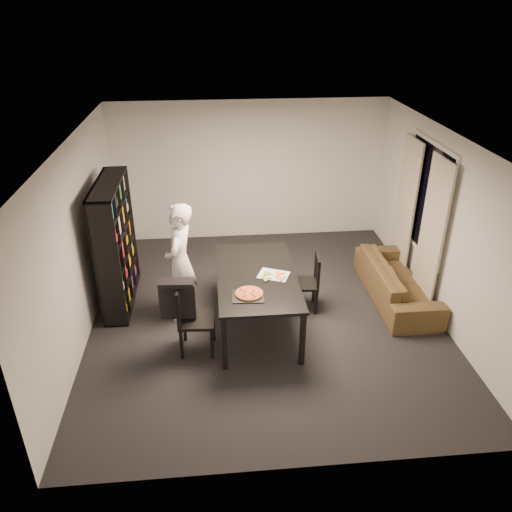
{
  "coord_description": "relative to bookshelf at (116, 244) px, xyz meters",
  "views": [
    {
      "loc": [
        -0.72,
        -6.13,
        4.19
      ],
      "look_at": [
        -0.15,
        -0.15,
        1.05
      ],
      "focal_mm": 35.0,
      "sensor_mm": 36.0,
      "label": 1
    }
  ],
  "objects": [
    {
      "name": "window_frame",
      "position": [
        4.64,
        -0.0,
        0.55
      ],
      "size": [
        0.03,
        1.52,
        1.72
      ],
      "primitive_type": "cube",
      "color": "white",
      "rests_on": "room"
    },
    {
      "name": "window_pane",
      "position": [
        4.64,
        -0.0,
        0.55
      ],
      "size": [
        0.02,
        1.4,
        1.6
      ],
      "primitive_type": "cube",
      "color": "black",
      "rests_on": "room"
    },
    {
      "name": "curtain_right",
      "position": [
        4.56,
        0.52,
        0.2
      ],
      "size": [
        0.03,
        0.7,
        2.25
      ],
      "primitive_type": "cube",
      "color": "#BDB6A1",
      "rests_on": "room"
    },
    {
      "name": "bookshelf",
      "position": [
        0.0,
        0.0,
        0.0
      ],
      "size": [
        0.35,
        1.5,
        1.9
      ],
      "primitive_type": "cube",
      "color": "black",
      "rests_on": "room"
    },
    {
      "name": "baking_tray",
      "position": [
        1.84,
        -1.4,
        -0.13
      ],
      "size": [
        0.42,
        0.34,
        0.01
      ],
      "primitive_type": "cube",
      "rotation": [
        0.0,
        0.0,
        -0.05
      ],
      "color": "black",
      "rests_on": "dining_table"
    },
    {
      "name": "room",
      "position": [
        2.16,
        -0.6,
        0.35
      ],
      "size": [
        5.01,
        5.51,
        2.61
      ],
      "color": "black",
      "rests_on": "ground"
    },
    {
      "name": "person",
      "position": [
        0.95,
        -0.5,
        -0.08
      ],
      "size": [
        0.55,
        0.71,
        1.75
      ],
      "primitive_type": "imported",
      "rotation": [
        0.0,
        0.0,
        -1.8
      ],
      "color": "white",
      "rests_on": "room"
    },
    {
      "name": "pepperoni_pizza",
      "position": [
        1.86,
        -1.36,
        -0.11
      ],
      "size": [
        0.35,
        0.35,
        0.03
      ],
      "rotation": [
        0.0,
        0.0,
        -0.3
      ],
      "color": "#AE6A32",
      "rests_on": "dining_table"
    },
    {
      "name": "pizza_slices",
      "position": [
        2.21,
        -0.93,
        -0.12
      ],
      "size": [
        0.38,
        0.33,
        0.01
      ],
      "primitive_type": null,
      "rotation": [
        0.0,
        0.0,
        -0.05
      ],
      "color": "#C3863D",
      "rests_on": "dining_table"
    },
    {
      "name": "dining_table",
      "position": [
        2.0,
        -0.85,
        -0.21
      ],
      "size": [
        1.08,
        1.95,
        0.81
      ],
      "color": "black",
      "rests_on": "room"
    },
    {
      "name": "chair_right",
      "position": [
        2.82,
        -0.5,
        -0.45
      ],
      "size": [
        0.44,
        0.44,
        0.88
      ],
      "rotation": [
        0.0,
        0.0,
        -1.66
      ],
      "color": "black",
      "rests_on": "room"
    },
    {
      "name": "curtain_left",
      "position": [
        4.56,
        -0.52,
        0.2
      ],
      "size": [
        0.03,
        0.7,
        2.25
      ],
      "primitive_type": "cube",
      "color": "#BDB6A1",
      "rests_on": "room"
    },
    {
      "name": "draped_jacket",
      "position": [
        0.95,
        -1.34,
        -0.14
      ],
      "size": [
        0.46,
        0.22,
        0.54
      ],
      "rotation": [
        0.0,
        0.0,
        1.51
      ],
      "color": "black",
      "rests_on": "chair_left"
    },
    {
      "name": "sofa",
      "position": [
        4.22,
        -0.35,
        -0.66
      ],
      "size": [
        0.78,
        2.0,
        0.58
      ],
      "primitive_type": "imported",
      "rotation": [
        0.0,
        0.0,
        1.57
      ],
      "color": "#44341B",
      "rests_on": "room"
    },
    {
      "name": "kitchen_towel",
      "position": [
        2.23,
        -0.89,
        -0.13
      ],
      "size": [
        0.49,
        0.43,
        0.01
      ],
      "primitive_type": "cube",
      "rotation": [
        0.0,
        0.0,
        -0.4
      ],
      "color": "white",
      "rests_on": "dining_table"
    },
    {
      "name": "chair_left",
      "position": [
        1.08,
        -1.34,
        -0.39
      ],
      "size": [
        0.48,
        0.48,
        0.98
      ],
      "rotation": [
        0.0,
        0.0,
        1.51
      ],
      "color": "black",
      "rests_on": "room"
    }
  ]
}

